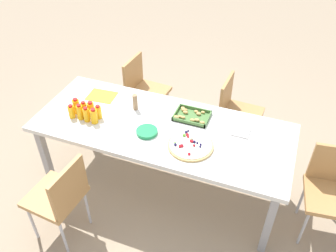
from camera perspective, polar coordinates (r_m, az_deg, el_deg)
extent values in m
plane|color=gray|center=(3.56, -0.86, -9.35)|extent=(12.00, 12.00, 0.00)
cube|color=silver|center=(3.05, -0.99, -0.29)|extent=(2.22, 0.89, 0.04)
cube|color=#99999E|center=(3.51, -19.09, -4.70)|extent=(0.06, 0.06, 0.71)
cube|color=#99999E|center=(2.95, 15.89, -14.81)|extent=(0.06, 0.06, 0.71)
cube|color=#99999E|center=(3.93, -13.01, 2.10)|extent=(0.06, 0.06, 0.71)
cube|color=#99999E|center=(3.44, 17.65, -5.36)|extent=(0.06, 0.06, 0.71)
cube|color=#B7844C|center=(3.02, -17.76, -10.71)|extent=(0.43, 0.43, 0.04)
cube|color=#B7844C|center=(2.78, -15.60, -9.62)|extent=(0.06, 0.38, 0.38)
cylinder|color=silver|center=(3.23, -20.94, -14.30)|extent=(0.02, 0.02, 0.41)
cylinder|color=silver|center=(3.35, -17.30, -10.56)|extent=(0.02, 0.02, 0.41)
cylinder|color=silver|center=(3.07, -16.42, -16.79)|extent=(0.02, 0.02, 0.41)
cylinder|color=silver|center=(3.19, -12.82, -12.70)|extent=(0.02, 0.02, 0.41)
cube|color=#B7844C|center=(3.15, 24.69, -10.44)|extent=(0.45, 0.45, 0.04)
cube|color=#B7844C|center=(3.15, 25.29, -5.64)|extent=(0.38, 0.08, 0.38)
cylinder|color=silver|center=(3.19, 20.91, -15.15)|extent=(0.02, 0.02, 0.41)
cylinder|color=silver|center=(3.39, 20.67, -10.81)|extent=(0.02, 0.02, 0.41)
cube|color=#B7844C|center=(3.98, -3.13, 5.39)|extent=(0.43, 0.43, 0.04)
cube|color=#B7844C|center=(3.96, -5.62, 8.29)|extent=(0.06, 0.38, 0.38)
cylinder|color=silver|center=(4.18, -0.05, 3.20)|extent=(0.02, 0.02, 0.41)
cylinder|color=silver|center=(3.95, -2.03, 0.72)|extent=(0.02, 0.02, 0.41)
cylinder|color=silver|center=(4.30, -3.92, 4.27)|extent=(0.02, 0.02, 0.41)
cylinder|color=silver|center=(4.08, -6.05, 1.91)|extent=(0.02, 0.02, 0.41)
cube|color=#B7844C|center=(3.72, 11.73, 1.76)|extent=(0.42, 0.42, 0.04)
cube|color=#B7844C|center=(3.64, 9.32, 4.86)|extent=(0.05, 0.38, 0.38)
cylinder|color=silver|center=(3.98, 14.06, -0.32)|extent=(0.02, 0.02, 0.41)
cylinder|color=silver|center=(3.74, 12.99, -3.20)|extent=(0.02, 0.02, 0.41)
cylinder|color=silver|center=(4.02, 9.67, 0.85)|extent=(0.02, 0.02, 0.41)
cylinder|color=silver|center=(3.78, 8.31, -1.92)|extent=(0.02, 0.02, 0.41)
cylinder|color=#F9AF14|center=(3.21, -15.24, 2.19)|extent=(0.06, 0.06, 0.12)
cylinder|color=red|center=(3.17, -15.44, 3.14)|extent=(0.04, 0.04, 0.02)
cylinder|color=#FAAB14|center=(3.17, -13.97, 2.14)|extent=(0.06, 0.06, 0.13)
cylinder|color=red|center=(3.13, -14.18, 3.22)|extent=(0.04, 0.04, 0.02)
cylinder|color=#FAAC14|center=(3.13, -12.98, 1.73)|extent=(0.05, 0.05, 0.13)
cylinder|color=red|center=(3.09, -13.17, 2.77)|extent=(0.03, 0.03, 0.02)
cylinder|color=#F9AC14|center=(3.10, -11.82, 1.50)|extent=(0.06, 0.06, 0.13)
cylinder|color=red|center=(3.05, -12.00, 2.58)|extent=(0.04, 0.04, 0.02)
cylinder|color=#F9AD14|center=(3.25, -14.51, 3.07)|extent=(0.06, 0.06, 0.13)
cylinder|color=red|center=(3.21, -14.72, 4.14)|extent=(0.04, 0.04, 0.02)
cylinder|color=#FAAF14|center=(3.21, -13.33, 2.68)|extent=(0.05, 0.05, 0.12)
cylinder|color=red|center=(3.18, -13.51, 3.66)|extent=(0.03, 0.03, 0.02)
cylinder|color=#F9AB14|center=(3.19, -12.27, 2.62)|extent=(0.06, 0.06, 0.13)
cylinder|color=red|center=(3.15, -12.44, 3.67)|extent=(0.04, 0.04, 0.02)
cylinder|color=#F8AE14|center=(3.15, -11.12, 2.15)|extent=(0.05, 0.05, 0.12)
cylinder|color=red|center=(3.11, -11.27, 3.12)|extent=(0.04, 0.04, 0.02)
cylinder|color=tan|center=(2.84, 3.66, -3.15)|extent=(0.37, 0.37, 0.02)
cylinder|color=white|center=(2.83, 3.67, -2.97)|extent=(0.34, 0.34, 0.01)
sphere|color=red|center=(2.81, 4.23, -3.11)|extent=(0.02, 0.02, 0.02)
sphere|color=red|center=(2.85, 3.94, -2.47)|extent=(0.02, 0.02, 0.02)
sphere|color=red|center=(2.89, 3.24, -1.68)|extent=(0.02, 0.02, 0.02)
sphere|color=#1E1947|center=(2.94, 3.27, -0.78)|extent=(0.02, 0.02, 0.02)
sphere|color=#1E1947|center=(2.84, 4.75, -2.72)|extent=(0.02, 0.02, 0.02)
sphere|color=#1E1947|center=(2.93, 2.94, -0.98)|extent=(0.02, 0.02, 0.02)
sphere|color=red|center=(2.85, 3.73, -2.39)|extent=(0.02, 0.02, 0.02)
sphere|color=red|center=(2.74, 3.41, -4.49)|extent=(0.02, 0.02, 0.02)
sphere|color=red|center=(2.80, 1.97, -3.23)|extent=(0.03, 0.03, 0.03)
sphere|color=#1E1947|center=(2.83, 5.28, -2.95)|extent=(0.02, 0.02, 0.02)
sphere|color=#66B238|center=(2.86, 3.82, -2.22)|extent=(0.03, 0.03, 0.03)
sphere|color=#1E1947|center=(2.81, 1.19, -3.01)|extent=(0.02, 0.02, 0.02)
sphere|color=#1E1947|center=(2.81, 5.20, -3.31)|extent=(0.02, 0.02, 0.02)
sphere|color=#1E1947|center=(2.84, 4.26, -2.53)|extent=(0.02, 0.02, 0.02)
sphere|color=#1E1947|center=(2.85, 3.84, -2.34)|extent=(0.02, 0.02, 0.02)
sphere|color=#66B238|center=(2.90, 2.62, -1.48)|extent=(0.03, 0.03, 0.03)
sphere|color=red|center=(2.90, 3.15, -1.38)|extent=(0.02, 0.02, 0.02)
sphere|color=red|center=(2.80, 2.25, -3.17)|extent=(0.03, 0.03, 0.03)
sphere|color=#66B238|center=(2.83, 1.15, -2.73)|extent=(0.02, 0.02, 0.02)
cube|color=#477238|center=(3.14, 3.87, 1.48)|extent=(0.31, 0.23, 0.01)
cube|color=#477238|center=(3.05, 3.26, 0.53)|extent=(0.31, 0.01, 0.03)
cube|color=#477238|center=(3.21, 4.46, 2.76)|extent=(0.31, 0.01, 0.03)
cube|color=#477238|center=(3.16, 1.34, 2.26)|extent=(0.01, 0.23, 0.03)
cube|color=#477238|center=(3.10, 6.46, 1.08)|extent=(0.01, 0.23, 0.03)
ellipsoid|color=tan|center=(3.07, 3.95, 0.95)|extent=(0.04, 0.03, 0.02)
ellipsoid|color=tan|center=(3.16, 2.84, 2.23)|extent=(0.05, 0.03, 0.03)
ellipsoid|color=tan|center=(3.10, 2.45, 1.40)|extent=(0.04, 0.03, 0.02)
ellipsoid|color=tan|center=(3.17, 5.65, 2.21)|extent=(0.04, 0.03, 0.02)
ellipsoid|color=tan|center=(3.05, 5.54, 0.53)|extent=(0.05, 0.04, 0.03)
ellipsoid|color=tan|center=(3.08, 4.69, 0.96)|extent=(0.05, 0.03, 0.03)
ellipsoid|color=tan|center=(3.19, 2.84, 2.62)|extent=(0.04, 0.03, 0.02)
ellipsoid|color=tan|center=(3.21, 2.40, 2.89)|extent=(0.04, 0.03, 0.02)
ellipsoid|color=tan|center=(3.19, 2.51, 2.63)|extent=(0.05, 0.03, 0.03)
ellipsoid|color=tan|center=(3.15, 4.94, 1.97)|extent=(0.04, 0.03, 0.03)
ellipsoid|color=tan|center=(3.11, 1.96, 1.55)|extent=(0.04, 0.03, 0.02)
ellipsoid|color=tan|center=(3.18, 4.57, 2.35)|extent=(0.04, 0.03, 0.02)
ellipsoid|color=tan|center=(3.09, 1.34, 1.42)|extent=(0.05, 0.04, 0.03)
ellipsoid|color=tan|center=(3.21, 2.41, 2.89)|extent=(0.04, 0.03, 0.02)
cylinder|color=#1E8C4C|center=(2.97, -3.41, -1.10)|extent=(0.18, 0.18, 0.00)
cylinder|color=#1E8C4C|center=(2.96, -3.41, -1.03)|extent=(0.18, 0.18, 0.00)
cylinder|color=#1E8C4C|center=(2.96, -3.41, -0.95)|extent=(0.18, 0.18, 0.00)
cylinder|color=#1E8C4C|center=(2.96, -3.42, -0.88)|extent=(0.18, 0.18, 0.00)
cylinder|color=#1E8C4C|center=(2.96, -3.42, -0.80)|extent=(0.18, 0.18, 0.00)
cylinder|color=#1E8C4C|center=(2.95, -3.43, -0.73)|extent=(0.18, 0.18, 0.00)
cube|color=white|center=(3.03, 11.57, -0.82)|extent=(0.15, 0.15, 0.02)
cylinder|color=#9E7A56|center=(3.20, -5.30, 3.83)|extent=(0.04, 0.04, 0.15)
cube|color=yellow|center=(3.45, -10.61, 4.78)|extent=(0.27, 0.22, 0.01)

